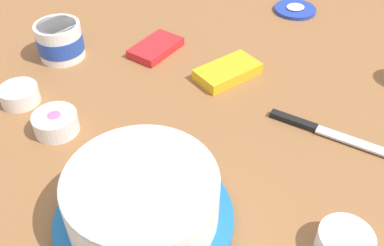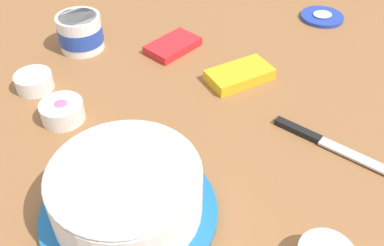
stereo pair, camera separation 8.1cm
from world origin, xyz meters
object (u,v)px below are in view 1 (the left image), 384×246
at_px(spreading_knife, 317,129).
at_px(sprinkle_bowl_pink, 56,122).
at_px(frosting_tub, 60,40).
at_px(candy_box_upper, 228,72).
at_px(frosting_tub_lid, 295,9).
at_px(sprinkle_bowl_orange, 344,242).
at_px(sprinkle_bowl_blue, 19,95).
at_px(candy_box_lower, 156,48).
at_px(frosted_cake, 142,199).

bearing_deg(spreading_knife, sprinkle_bowl_pink, -27.74).
height_order(frosting_tub, candy_box_upper, frosting_tub).
height_order(frosting_tub_lid, candy_box_upper, candy_box_upper).
bearing_deg(sprinkle_bowl_orange, sprinkle_bowl_blue, -58.82).
bearing_deg(candy_box_lower, candy_box_upper, 93.06).
xyz_separation_m(frosting_tub_lid, sprinkle_bowl_pink, (0.73, 0.19, 0.02)).
bearing_deg(spreading_knife, candy_box_upper, -76.09).
relative_size(frosting_tub_lid, sprinkle_bowl_blue, 1.45).
bearing_deg(sprinkle_bowl_blue, frosting_tub, -132.96).
height_order(sprinkle_bowl_pink, candy_box_lower, sprinkle_bowl_pink).
xyz_separation_m(spreading_knife, candy_box_upper, (0.06, -0.24, 0.01)).
xyz_separation_m(sprinkle_bowl_pink, sprinkle_bowl_blue, (0.05, -0.13, -0.00)).
xyz_separation_m(spreading_knife, sprinkle_bowl_orange, (0.14, 0.23, 0.01)).
distance_m(frosting_tub, frosting_tub_lid, 0.65).
bearing_deg(candy_box_upper, frosted_cake, 31.78).
distance_m(frosting_tub, sprinkle_bowl_pink, 0.27).
distance_m(sprinkle_bowl_orange, sprinkle_bowl_blue, 0.69).
height_order(frosted_cake, frosting_tub, frosted_cake).
relative_size(spreading_knife, candy_box_lower, 1.60).
distance_m(sprinkle_bowl_pink, sprinkle_bowl_blue, 0.13).
xyz_separation_m(spreading_knife, sprinkle_bowl_blue, (0.50, -0.36, 0.01)).
xyz_separation_m(frosted_cake, candy_box_lower, (-0.22, -0.45, -0.04)).
height_order(sprinkle_bowl_blue, candy_box_upper, sprinkle_bowl_blue).
bearing_deg(sprinkle_bowl_pink, sprinkle_bowl_blue, -70.11).
xyz_separation_m(frosting_tub, spreading_knife, (-0.37, 0.50, -0.04)).
bearing_deg(spreading_knife, frosting_tub_lid, -122.93).
height_order(frosting_tub_lid, spreading_knife, frosting_tub_lid).
height_order(sprinkle_bowl_orange, candy_box_upper, sprinkle_bowl_orange).
bearing_deg(candy_box_upper, candy_box_lower, -68.72).
relative_size(frosted_cake, sprinkle_bowl_orange, 3.46).
bearing_deg(sprinkle_bowl_blue, frosted_cake, 106.00).
distance_m(frosted_cake, sprinkle_bowl_orange, 0.31).
bearing_deg(sprinkle_bowl_pink, spreading_knife, 152.26).
height_order(frosting_tub_lid, candy_box_lower, candy_box_lower).
relative_size(sprinkle_bowl_pink, sprinkle_bowl_blue, 1.07).
relative_size(sprinkle_bowl_orange, candy_box_lower, 0.63).
height_order(frosted_cake, candy_box_upper, frosted_cake).
height_order(sprinkle_bowl_orange, sprinkle_bowl_blue, sprinkle_bowl_orange).
height_order(sprinkle_bowl_orange, candy_box_lower, sprinkle_bowl_orange).
relative_size(frosting_tub, sprinkle_bowl_pink, 1.26).
relative_size(frosted_cake, sprinkle_bowl_pink, 3.29).
bearing_deg(sprinkle_bowl_pink, frosted_cake, 104.18).
height_order(frosting_tub, sprinkle_bowl_pink, frosting_tub).
relative_size(frosting_tub, sprinkle_bowl_orange, 1.32).
bearing_deg(candy_box_lower, spreading_knife, 83.96).
bearing_deg(frosting_tub_lid, sprinkle_bowl_pink, 14.55).
height_order(frosted_cake, spreading_knife, frosted_cake).
bearing_deg(sprinkle_bowl_orange, frosted_cake, -37.90).
bearing_deg(candy_box_upper, spreading_knife, 94.79).
xyz_separation_m(frosted_cake, spreading_knife, (-0.38, -0.04, -0.05)).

